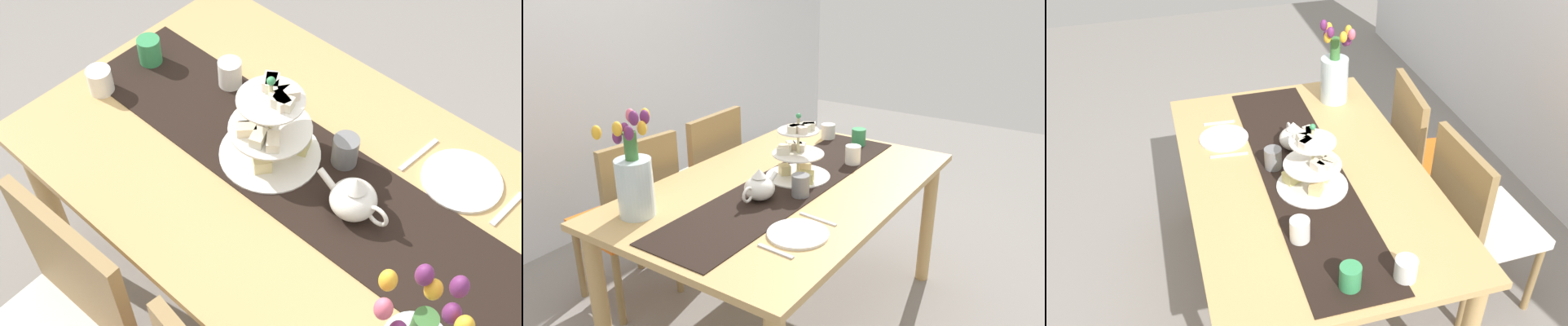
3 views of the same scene
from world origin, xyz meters
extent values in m
plane|color=gray|center=(0.00, 0.00, 0.00)|extent=(8.00, 8.00, 0.00)
cube|color=tan|center=(0.00, 0.00, 0.72)|extent=(1.60, 1.02, 0.03)
cylinder|color=tan|center=(-0.73, -0.44, 0.35)|extent=(0.07, 0.07, 0.71)
cylinder|color=tan|center=(-0.73, 0.44, 0.35)|extent=(0.07, 0.07, 0.71)
cylinder|color=olive|center=(-0.08, 0.97, 0.21)|extent=(0.04, 0.04, 0.41)
cylinder|color=olive|center=(-0.44, 1.01, 0.21)|extent=(0.04, 0.04, 0.41)
cylinder|color=olive|center=(-0.12, 0.61, 0.21)|extent=(0.04, 0.04, 0.41)
cylinder|color=olive|center=(-0.48, 0.65, 0.21)|extent=(0.04, 0.04, 0.41)
cube|color=orange|center=(-0.28, 0.81, 0.43)|extent=(0.47, 0.47, 0.05)
cube|color=olive|center=(-0.30, 0.62, 0.69)|extent=(0.42, 0.08, 0.45)
cylinder|color=olive|center=(0.40, 0.99, 0.21)|extent=(0.04, 0.04, 0.41)
cylinder|color=olive|center=(0.04, 0.98, 0.21)|extent=(0.04, 0.04, 0.41)
cylinder|color=olive|center=(0.41, 0.63, 0.21)|extent=(0.04, 0.04, 0.41)
cylinder|color=olive|center=(0.06, 0.62, 0.21)|extent=(0.04, 0.04, 0.41)
cube|color=silver|center=(0.23, 0.81, 0.43)|extent=(0.43, 0.43, 0.05)
cube|color=olive|center=(0.24, 0.62, 0.69)|extent=(0.42, 0.05, 0.45)
cube|color=black|center=(0.00, -0.01, 0.74)|extent=(1.53, 0.35, 0.00)
cylinder|color=beige|center=(0.10, 0.00, 0.88)|extent=(0.01, 0.01, 0.28)
cylinder|color=white|center=(0.10, 0.00, 0.74)|extent=(0.30, 0.30, 0.01)
cylinder|color=white|center=(0.10, 0.00, 0.85)|extent=(0.24, 0.24, 0.01)
cylinder|color=white|center=(0.10, 0.00, 0.96)|extent=(0.19, 0.19, 0.01)
cube|color=#E3C180|center=(0.15, 0.00, 0.77)|extent=(0.07, 0.07, 0.04)
cube|color=beige|center=(0.07, 0.06, 0.77)|extent=(0.07, 0.07, 0.05)
cube|color=#D4CB7E|center=(0.05, -0.07, 0.77)|extent=(0.08, 0.08, 0.05)
cube|color=#F0E1C9|center=(0.14, 0.01, 0.87)|extent=(0.07, 0.05, 0.03)
cube|color=beige|center=(0.15, 0.04, 0.87)|extent=(0.07, 0.06, 0.03)
cube|color=beige|center=(0.13, 0.06, 0.87)|extent=(0.06, 0.07, 0.03)
cube|color=beige|center=(0.09, 0.06, 0.87)|extent=(0.05, 0.07, 0.03)
cube|color=beige|center=(0.05, 0.05, 0.87)|extent=(0.06, 0.07, 0.03)
cube|color=beige|center=(0.06, 0.00, 0.98)|extent=(0.06, 0.05, 0.03)
cube|color=beige|center=(0.06, 0.00, 0.98)|extent=(0.06, 0.05, 0.03)
cube|color=#F0DEC9|center=(0.07, -0.04, 0.98)|extent=(0.06, 0.07, 0.03)
cube|color=beige|center=(0.09, -0.03, 0.98)|extent=(0.04, 0.06, 0.03)
cube|color=beige|center=(0.12, -0.04, 0.98)|extent=(0.06, 0.07, 0.03)
cube|color=#F4DECA|center=(0.13, -0.04, 0.98)|extent=(0.06, 0.07, 0.03)
sphere|color=#389356|center=(0.10, 0.00, 1.03)|extent=(0.02, 0.02, 0.02)
ellipsoid|color=white|center=(-0.20, 0.00, 0.79)|extent=(0.13, 0.13, 0.10)
cone|color=white|center=(-0.20, 0.00, 0.86)|extent=(0.06, 0.06, 0.04)
cylinder|color=white|center=(-0.11, 0.00, 0.80)|extent=(0.07, 0.02, 0.06)
torus|color=white|center=(-0.28, 0.00, 0.79)|extent=(0.07, 0.01, 0.07)
cylinder|color=silver|center=(-0.58, 0.32, 0.85)|extent=(0.14, 0.14, 0.23)
cylinder|color=#3D7538|center=(-0.58, 0.32, 1.02)|extent=(0.05, 0.05, 0.12)
ellipsoid|color=yellow|center=(-0.49, 0.33, 1.12)|extent=(0.04, 0.04, 0.06)
ellipsoid|color=#E5607A|center=(-0.52, 0.38, 1.12)|extent=(0.04, 0.04, 0.06)
ellipsoid|color=#6B2860|center=(-0.56, 0.37, 1.07)|extent=(0.04, 0.04, 0.06)
ellipsoid|color=#6B2860|center=(-0.60, 0.37, 1.05)|extent=(0.04, 0.04, 0.06)
ellipsoid|color=yellow|center=(-0.66, 0.41, 1.08)|extent=(0.04, 0.04, 0.06)
ellipsoid|color=yellow|center=(-0.65, 0.30, 1.11)|extent=(0.04, 0.04, 0.06)
ellipsoid|color=#6B2860|center=(-0.61, 0.28, 1.09)|extent=(0.04, 0.04, 0.06)
ellipsoid|color=#6B2860|center=(-0.60, 0.26, 1.15)|extent=(0.04, 0.04, 0.06)
ellipsoid|color=yellow|center=(-0.56, 0.27, 1.10)|extent=(0.04, 0.04, 0.06)
ellipsoid|color=#6B2860|center=(-0.54, 0.28, 1.13)|extent=(0.04, 0.04, 0.06)
cylinder|color=white|center=(0.68, 0.16, 0.78)|extent=(0.08, 0.08, 0.08)
cylinder|color=white|center=(-0.37, -0.30, 0.74)|extent=(0.23, 0.23, 0.01)
cube|color=silver|center=(-0.51, -0.30, 0.74)|extent=(0.02, 0.15, 0.01)
cube|color=silver|center=(-0.22, -0.30, 0.74)|extent=(0.03, 0.17, 0.01)
cylinder|color=slate|center=(-0.08, -0.12, 0.79)|extent=(0.08, 0.08, 0.09)
cylinder|color=white|center=(0.39, -0.14, 0.78)|extent=(0.08, 0.08, 0.09)
cylinder|color=#389356|center=(0.66, -0.03, 0.78)|extent=(0.08, 0.08, 0.09)
camera|label=1|loc=(-0.74, 0.95, 2.22)|focal=45.74mm
camera|label=2|loc=(-1.80, -1.19, 1.66)|focal=35.83mm
camera|label=3|loc=(1.90, -0.54, 2.20)|focal=39.20mm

